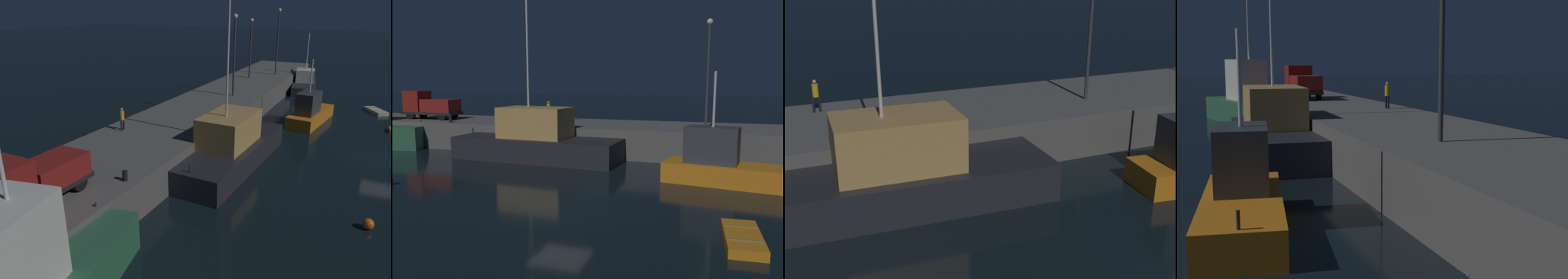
% 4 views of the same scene
% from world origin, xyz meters
% --- Properties ---
extents(ground_plane, '(320.00, 320.00, 0.00)m').
position_xyz_m(ground_plane, '(0.00, 0.00, 0.00)').
color(ground_plane, black).
extents(pier_quay, '(63.98, 7.71, 2.27)m').
position_xyz_m(pier_quay, '(0.00, 15.52, 1.13)').
color(pier_quay, '#5B5956').
rests_on(pier_quay, ground).
extents(fishing_trawler_red, '(7.75, 3.45, 6.33)m').
position_xyz_m(fishing_trawler_red, '(7.21, 6.85, 1.11)').
color(fishing_trawler_red, orange).
rests_on(fishing_trawler_red, ground).
extents(fishing_boat_white, '(10.01, 4.48, 7.58)m').
position_xyz_m(fishing_boat_white, '(22.44, 10.34, 0.94)').
color(fishing_boat_white, '#232328').
rests_on(fishing_boat_white, ground).
extents(fishing_boat_orange, '(12.64, 4.65, 12.95)m').
position_xyz_m(fishing_boat_orange, '(-6.02, 10.14, 1.39)').
color(fishing_boat_orange, '#232328').
rests_on(fishing_boat_orange, ground).
extents(dinghy_orange_near, '(3.11, 2.61, 0.39)m').
position_xyz_m(dinghy_orange_near, '(14.24, 1.02, 0.18)').
color(dinghy_orange_near, beige).
rests_on(dinghy_orange_near, ground).
extents(mooring_buoy_mid, '(0.59, 0.59, 0.59)m').
position_xyz_m(mooring_buoy_mid, '(-10.59, 0.52, 0.30)').
color(mooring_buoy_mid, orange).
rests_on(mooring_buoy_mid, ground).
extents(lamp_post_west, '(0.44, 0.44, 7.98)m').
position_xyz_m(lamp_post_west, '(5.79, 14.45, 6.93)').
color(lamp_post_west, '#38383D').
rests_on(lamp_post_west, pier_quay).
extents(lamp_post_east, '(0.44, 0.44, 7.24)m').
position_xyz_m(lamp_post_east, '(16.17, 16.22, 6.54)').
color(lamp_post_east, '#38383D').
rests_on(lamp_post_east, pier_quay).
extents(lamp_post_central, '(0.44, 0.44, 8.37)m').
position_xyz_m(lamp_post_central, '(19.96, 13.86, 7.13)').
color(lamp_post_central, '#38383D').
rests_on(lamp_post_central, pier_quay).
extents(utility_truck, '(5.45, 1.96, 2.63)m').
position_xyz_m(utility_truck, '(-19.16, 14.59, 3.54)').
color(utility_truck, black).
rests_on(utility_truck, pier_quay).
extents(dockworker, '(0.45, 0.34, 1.69)m').
position_xyz_m(dockworker, '(-8.41, 17.70, 3.23)').
color(dockworker, black).
rests_on(dockworker, pier_quay).
extents(bollard_west, '(0.28, 0.28, 0.45)m').
position_xyz_m(bollard_west, '(22.38, 12.18, 2.49)').
color(bollard_west, black).
rests_on(bollard_west, pier_quay).
extents(bollard_central, '(0.28, 0.28, 0.56)m').
position_xyz_m(bollard_central, '(-15.28, 12.42, 2.55)').
color(bollard_central, black).
rests_on(bollard_central, pier_quay).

